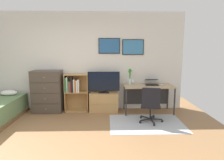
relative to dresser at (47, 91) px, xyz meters
The scene contains 13 objects.
ground_plane 2.33m from the dresser, 72.64° to the right, with size 7.20×7.20×0.00m, color #936B44.
wall_back_with_posters 1.08m from the dresser, 21.67° to the left, with size 6.12×0.09×2.70m.
area_rug 2.74m from the dresser, 19.79° to the right, with size 1.70×1.20×0.01m, color #B2B7BC.
dresser is the anchor object (origin of this frame).
bookshelf 0.73m from the dresser, ahead, with size 0.63×0.30×1.03m.
tv_stand 1.55m from the dresser, ahead, with size 0.78×0.41×0.53m.
television 1.54m from the dresser, ahead, with size 0.86×0.16×0.58m.
desk 2.72m from the dresser, ahead, with size 1.31×0.62×0.74m.
office_chair 2.76m from the dresser, 18.40° to the right, with size 0.58×0.57×0.86m.
laptop 2.84m from the dresser, ahead, with size 0.37×0.40×0.15m.
computer_mouse 3.09m from the dresser, ahead, with size 0.06×0.10×0.03m, color silver.
bamboo_vase 2.28m from the dresser, ahead, with size 0.09×0.09×0.43m.
wine_glass 2.33m from the dresser, ahead, with size 0.07×0.07×0.18m.
Camera 1 is at (0.93, -3.05, 1.75)m, focal length 31.39 mm.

